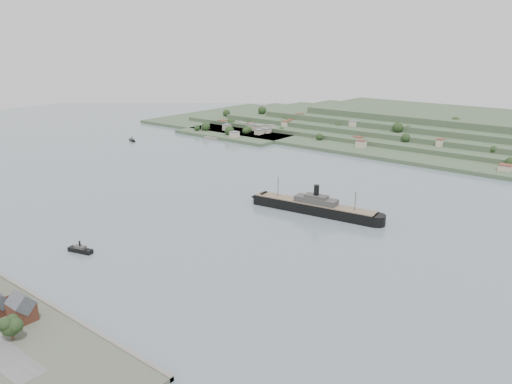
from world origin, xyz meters
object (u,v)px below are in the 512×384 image
Objects in this scene: gabled_building at (22,308)px; steamship at (310,206)px; fig_tree at (10,326)px; tugboat at (80,250)px.

steamship is at bearing 84.95° from gabled_building.
fig_tree is (-7.05, -220.74, 4.17)m from steamship.
tugboat is at bearing -114.97° from steamship.
gabled_building reaches higher than tugboat.
tugboat is 95.52m from fig_tree.
gabled_building is at bearing -50.54° from tugboat.
fig_tree is at bearing -42.95° from gabled_building.
gabled_building is at bearing 137.05° from fig_tree.
steamship is 6.46× the size of tugboat.
gabled_building is 0.13× the size of steamship.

